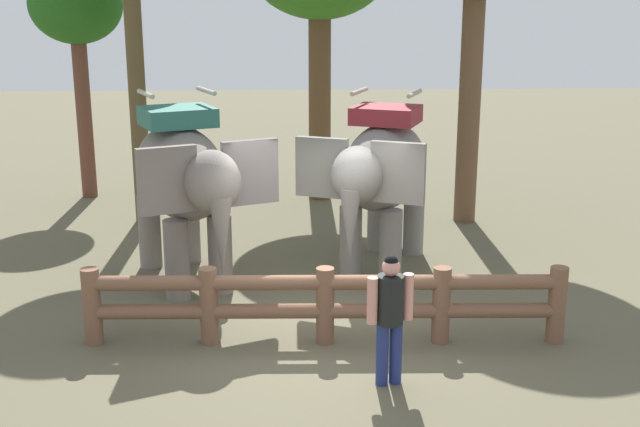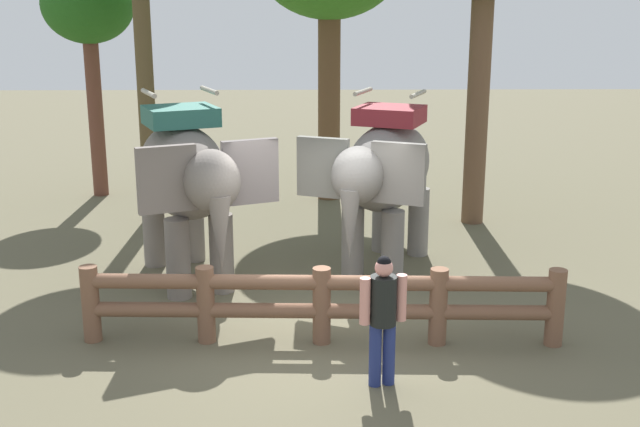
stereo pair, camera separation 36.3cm
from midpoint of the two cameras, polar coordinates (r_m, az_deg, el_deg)
name	(u,v)px [view 1 (the left image)]	position (r m, az deg, el deg)	size (l,w,h in m)	color
ground_plane	(324,336)	(11.12, -0.65, -8.65)	(60.00, 60.00, 0.00)	brown
log_fence	(325,300)	(10.69, -0.61, -6.16)	(6.40, 0.47, 1.05)	brown
elephant_near_left	(184,178)	(12.78, -10.39, 2.46)	(2.69, 3.66, 3.09)	slate
elephant_center	(381,172)	(13.27, 3.58, 2.94)	(2.59, 3.57, 3.00)	gray
tourist_woman_in_black	(390,311)	(9.49, 3.88, -6.88)	(0.56, 0.38, 1.61)	navy
tree_deep_back	(76,11)	(18.93, -17.43, 13.53)	(2.02, 2.02, 5.18)	brown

